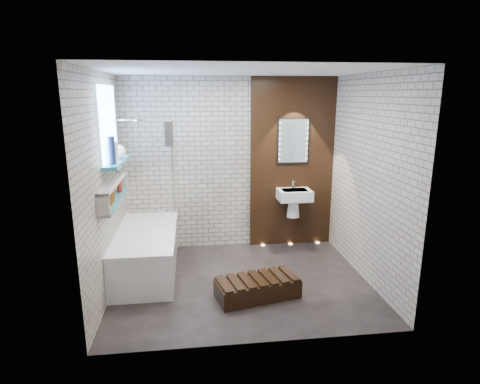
{
  "coord_description": "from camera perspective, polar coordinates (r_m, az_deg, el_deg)",
  "views": [
    {
      "loc": [
        -0.6,
        -4.63,
        2.35
      ],
      "look_at": [
        0.0,
        0.15,
        1.15
      ],
      "focal_mm": 29.73,
      "sensor_mm": 36.0,
      "label": 1
    }
  ],
  "objects": [
    {
      "name": "ground",
      "position": [
        5.23,
        0.21,
        -12.73
      ],
      "size": [
        3.2,
        3.2,
        0.0
      ],
      "primitive_type": "plane",
      "color": "black",
      "rests_on": "ground"
    },
    {
      "name": "room_shell",
      "position": [
        4.79,
        0.22,
        1.31
      ],
      "size": [
        3.24,
        3.2,
        2.6
      ],
      "color": "gray",
      "rests_on": "ground"
    },
    {
      "name": "walnut_panel",
      "position": [
        6.19,
        7.47,
        4.09
      ],
      "size": [
        1.3,
        0.06,
        2.6
      ],
      "primitive_type": "cube",
      "color": "black",
      "rests_on": "ground"
    },
    {
      "name": "clerestory_window",
      "position": [
        5.1,
        -18.28,
        8.23
      ],
      "size": [
        0.18,
        1.0,
        0.94
      ],
      "color": "#7FADE0",
      "rests_on": "room_shell"
    },
    {
      "name": "display_niche",
      "position": [
        5.01,
        -17.65,
        0.03
      ],
      "size": [
        0.14,
        1.3,
        0.26
      ],
      "color": "teal",
      "rests_on": "room_shell"
    },
    {
      "name": "bathtub",
      "position": [
        5.52,
        -13.26,
        -8.32
      ],
      "size": [
        0.79,
        1.74,
        0.7
      ],
      "color": "white",
      "rests_on": "ground"
    },
    {
      "name": "bath_screen",
      "position": [
        5.63,
        -9.78,
        2.82
      ],
      "size": [
        0.01,
        0.78,
        1.4
      ],
      "primitive_type": "cube",
      "color": "white",
      "rests_on": "bathtub"
    },
    {
      "name": "towel",
      "position": [
        5.26,
        -10.17,
        8.31
      ],
      "size": [
        0.09,
        0.24,
        0.32
      ],
      "primitive_type": "cube",
      "color": "#292320",
      "rests_on": "bath_screen"
    },
    {
      "name": "shower_head",
      "position": [
        5.64,
        -14.49,
        9.98
      ],
      "size": [
        0.18,
        0.18,
        0.02
      ],
      "primitive_type": "cylinder",
      "color": "silver",
      "rests_on": "room_shell"
    },
    {
      "name": "washbasin",
      "position": [
        6.12,
        7.77,
        -0.95
      ],
      "size": [
        0.5,
        0.36,
        0.58
      ],
      "color": "white",
      "rests_on": "walnut_panel"
    },
    {
      "name": "led_mirror",
      "position": [
        6.11,
        7.66,
        7.27
      ],
      "size": [
        0.5,
        0.02,
        0.7
      ],
      "color": "black",
      "rests_on": "walnut_panel"
    },
    {
      "name": "walnut_step",
      "position": [
        4.84,
        2.52,
        -13.63
      ],
      "size": [
        1.03,
        0.63,
        0.21
      ],
      "primitive_type": "cube",
      "rotation": [
        0.0,
        0.0,
        0.22
      ],
      "color": "black",
      "rests_on": "ground"
    },
    {
      "name": "niche_bottles",
      "position": [
        5.02,
        -17.61,
        -0.36
      ],
      "size": [
        0.06,
        0.81,
        0.15
      ],
      "color": "maroon",
      "rests_on": "display_niche"
    },
    {
      "name": "sill_vases",
      "position": [
        5.04,
        -17.46,
        5.52
      ],
      "size": [
        0.18,
        0.53,
        0.32
      ],
      "color": "white",
      "rests_on": "clerestory_window"
    },
    {
      "name": "floor_uplights",
      "position": [
        6.47,
        7.26,
        -7.38
      ],
      "size": [
        0.96,
        0.06,
        0.01
      ],
      "color": "#FFD899",
      "rests_on": "ground"
    }
  ]
}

